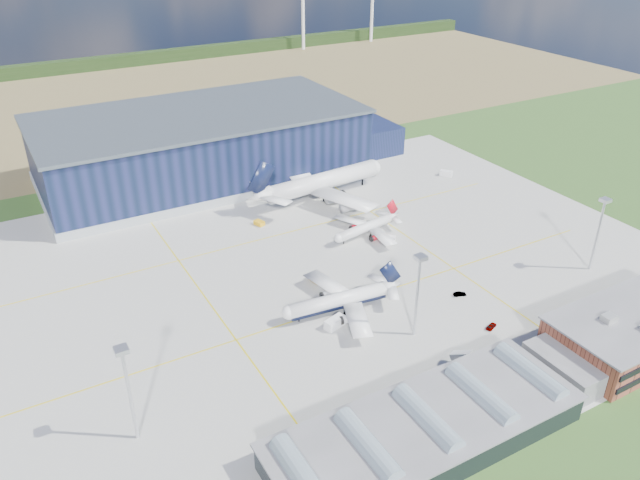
{
  "coord_description": "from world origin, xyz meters",
  "views": [
    {
      "loc": [
        -73.27,
        -128.78,
        96.08
      ],
      "look_at": [
        5.87,
        10.81,
        9.02
      ],
      "focal_mm": 35.0,
      "sensor_mm": 36.0,
      "label": 1
    }
  ],
  "objects": [
    {
      "name": "gse_tug_c",
      "position": [
        1.44,
        44.64,
        0.77
      ],
      "size": [
        3.22,
        4.05,
        1.54
      ],
      "primitive_type": "cube",
      "rotation": [
        0.0,
        0.0,
        0.32
      ],
      "color": "gold",
      "rests_on": "ground"
    },
    {
      "name": "light_mast_center",
      "position": [
        10.0,
        -30.0,
        15.43
      ],
      "size": [
        2.6,
        2.6,
        23.0
      ],
      "color": "silver",
      "rests_on": "ground"
    },
    {
      "name": "airliner_widebody",
      "position": [
        31.79,
        54.09,
        9.58
      ],
      "size": [
        63.55,
        62.39,
        19.15
      ],
      "primitive_type": null,
      "rotation": [
        0.0,
        0.0,
        0.09
      ],
      "color": "white",
      "rests_on": "ground"
    },
    {
      "name": "airliner_red",
      "position": [
        28.04,
        20.52,
        4.64
      ],
      "size": [
        32.74,
        32.24,
        9.28
      ],
      "primitive_type": null,
      "rotation": [
        0.0,
        0.0,
        3.31
      ],
      "color": "white",
      "rests_on": "ground"
    },
    {
      "name": "farmland",
      "position": [
        0.0,
        220.0,
        0.0
      ],
      "size": [
        600.0,
        220.0,
        0.01
      ],
      "primitive_type": "cube",
      "color": "olive",
      "rests_on": "ground"
    },
    {
      "name": "glass_concourse",
      "position": [
        -6.45,
        -60.0,
        3.69
      ],
      "size": [
        78.0,
        23.0,
        8.6
      ],
      "color": "black",
      "rests_on": "ground"
    },
    {
      "name": "airstair",
      "position": [
        11.95,
        -46.0,
        1.71
      ],
      "size": [
        3.91,
        5.77,
        3.43
      ],
      "primitive_type": "cube",
      "rotation": [
        0.0,
        0.0,
        0.36
      ],
      "color": "white",
      "rests_on": "ground"
    },
    {
      "name": "light_mast_west",
      "position": [
        -60.0,
        -30.0,
        15.43
      ],
      "size": [
        2.6,
        2.6,
        23.0
      ],
      "color": "silver",
      "rests_on": "ground"
    },
    {
      "name": "car_b",
      "position": [
        31.77,
        -22.16,
        0.59
      ],
      "size": [
        3.79,
        2.39,
        1.18
      ],
      "primitive_type": "imported",
      "rotation": [
        0.0,
        0.0,
        1.22
      ],
      "color": "#99999E",
      "rests_on": "ground"
    },
    {
      "name": "apron",
      "position": [
        0.0,
        10.0,
        0.03
      ],
      "size": [
        220.0,
        160.0,
        0.08
      ],
      "color": "gray",
      "rests_on": "ground"
    },
    {
      "name": "gse_cart_b",
      "position": [
        33.75,
        13.96,
        0.73
      ],
      "size": [
        4.0,
        3.91,
        1.46
      ],
      "primitive_type": "cube",
      "rotation": [
        0.0,
        0.0,
        0.84
      ],
      "color": "white",
      "rests_on": "ground"
    },
    {
      "name": "ground",
      "position": [
        0.0,
        0.0,
        0.0
      ],
      "size": [
        600.0,
        600.0,
        0.0
      ],
      "primitive_type": "plane",
      "color": "#2F521E",
      "rests_on": "ground"
    },
    {
      "name": "light_mast_east",
      "position": [
        75.0,
        -30.0,
        15.43
      ],
      "size": [
        2.6,
        2.6,
        23.0
      ],
      "color": "silver",
      "rests_on": "ground"
    },
    {
      "name": "gse_van_b",
      "position": [
        84.28,
        47.09,
        1.12
      ],
      "size": [
        4.74,
        5.23,
        2.23
      ],
      "primitive_type": "cube",
      "rotation": [
        0.0,
        0.0,
        0.66
      ],
      "color": "white",
      "rests_on": "ground"
    },
    {
      "name": "gse_van_a",
      "position": [
        -5.71,
        -17.41,
        1.28
      ],
      "size": [
        6.37,
        4.14,
        2.56
      ],
      "primitive_type": "cube",
      "rotation": [
        0.0,
        0.0,
        1.86
      ],
      "color": "white",
      "rests_on": "ground"
    },
    {
      "name": "ops_building",
      "position": [
        55.01,
        -60.0,
        4.79
      ],
      "size": [
        46.0,
        23.0,
        10.9
      ],
      "color": "brown",
      "rests_on": "ground"
    },
    {
      "name": "car_a",
      "position": [
        28.91,
        -37.65,
        0.64
      ],
      "size": [
        4.03,
        2.78,
        1.27
      ],
      "primitive_type": "imported",
      "rotation": [
        0.0,
        0.0,
        1.95
      ],
      "color": "#99999E",
      "rests_on": "ground"
    },
    {
      "name": "hangar",
      "position": [
        2.81,
        94.8,
        11.62
      ],
      "size": [
        145.0,
        62.0,
        26.1
      ],
      "color": "black",
      "rests_on": "ground"
    },
    {
      "name": "airliner_navy",
      "position": [
        -1.66,
        -12.0,
        5.79
      ],
      "size": [
        38.75,
        38.06,
        11.58
      ],
      "primitive_type": null,
      "rotation": [
        0.0,
        0.0,
        3.04
      ],
      "color": "white",
      "rests_on": "ground"
    },
    {
      "name": "treeline",
      "position": [
        0.0,
        300.0,
        4.0
      ],
      "size": [
        600.0,
        8.0,
        8.0
      ],
      "primitive_type": "cube",
      "color": "black",
      "rests_on": "ground"
    },
    {
      "name": "gse_tug_b",
      "position": [
        18.55,
        -45.99,
        0.59
      ],
      "size": [
        2.82,
        3.25,
        1.18
      ],
      "primitive_type": "cube",
      "rotation": [
        0.0,
        0.0,
        -0.44
      ],
      "color": "gold",
      "rests_on": "ground"
    },
    {
      "name": "gse_van_c",
      "position": [
        52.65,
        -46.0,
        1.07
      ],
      "size": [
        4.95,
        3.74,
        2.14
      ],
      "primitive_type": "cube",
      "rotation": [
        0.0,
        0.0,
        1.98
      ],
      "color": "white",
      "rests_on": "ground"
    },
    {
      "name": "gse_tug_a",
      "position": [
        0.8,
        4.32,
        0.83
      ],
      "size": [
        3.02,
        4.32,
        1.66
      ],
      "primitive_type": "cube",
      "rotation": [
        0.0,
        0.0,
        0.15
      ],
      "color": "gold",
      "rests_on": "ground"
    }
  ]
}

